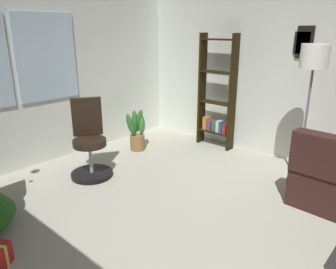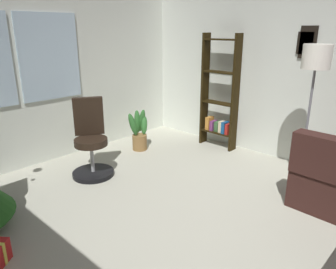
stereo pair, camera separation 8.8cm
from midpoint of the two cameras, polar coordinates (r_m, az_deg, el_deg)
ground_plane at (r=3.20m, az=10.32°, el=-20.25°), size 4.89×6.38×0.10m
wall_back_with_windows at (r=5.00m, az=-22.67°, el=10.87°), size 4.89×0.12×2.79m
office_chair at (r=4.49m, az=-14.20°, el=-2.01°), size 0.57×0.58×1.05m
bookshelf at (r=5.41m, az=8.12°, el=6.22°), size 0.18×0.64×1.86m
floor_lamp at (r=4.21m, az=23.65°, el=10.51°), size 0.32×0.32×1.76m
potted_plant at (r=5.35m, az=-5.98°, el=0.34°), size 0.42×0.31×0.68m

